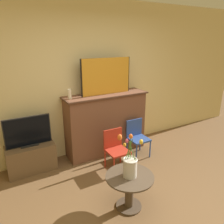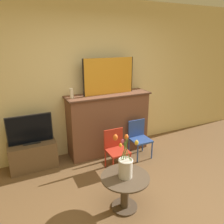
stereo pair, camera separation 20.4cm
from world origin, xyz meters
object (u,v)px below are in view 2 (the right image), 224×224
object	(u,v)px
tv_monitor	(30,130)
chair_blue	(139,136)
chair_red	(116,147)
vase_tulips	(125,165)
painting	(109,76)

from	to	relation	value
tv_monitor	chair_blue	bearing A→B (deg)	-13.05
tv_monitor	chair_red	bearing A→B (deg)	-26.57
tv_monitor	vase_tulips	bearing A→B (deg)	-58.08
tv_monitor	chair_blue	world-z (taller)	tv_monitor
chair_red	vase_tulips	bearing A→B (deg)	-109.73
chair_blue	tv_monitor	bearing A→B (deg)	166.95
chair_blue	vase_tulips	size ratio (longest dim) A/B	1.23
tv_monitor	vase_tulips	size ratio (longest dim) A/B	1.30
painting	chair_blue	world-z (taller)	painting
chair_blue	vase_tulips	distance (m)	1.39
painting	vase_tulips	xyz separation A→B (m)	(-0.47, -1.46, -0.82)
vase_tulips	tv_monitor	bearing A→B (deg)	121.92
tv_monitor	chair_blue	size ratio (longest dim) A/B	1.06
chair_blue	painting	bearing A→B (deg)	134.56
painting	tv_monitor	world-z (taller)	painting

